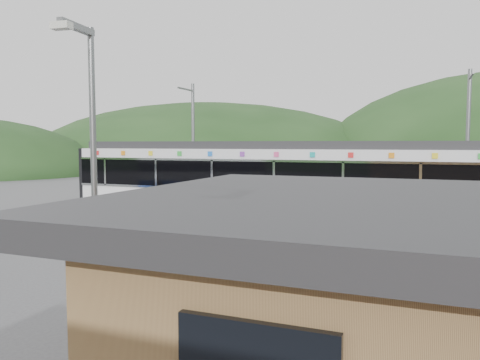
% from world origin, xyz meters
% --- Properties ---
extents(ground, '(120.00, 120.00, 0.00)m').
position_xyz_m(ground, '(0.00, 0.00, 0.00)').
color(ground, '#4C4C4F').
rests_on(ground, ground).
extents(hills, '(146.00, 149.00, 26.00)m').
position_xyz_m(hills, '(6.19, 5.29, 0.00)').
color(hills, '#1E3D19').
rests_on(hills, ground).
extents(platform, '(26.00, 3.20, 0.30)m').
position_xyz_m(platform, '(0.00, 3.30, 0.15)').
color(platform, '#9E9E99').
rests_on(platform, ground).
extents(yellow_line, '(26.00, 0.10, 0.01)m').
position_xyz_m(yellow_line, '(0.00, 2.00, 0.30)').
color(yellow_line, yellow).
rests_on(yellow_line, platform).
extents(train, '(20.44, 3.01, 3.74)m').
position_xyz_m(train, '(-1.40, 6.00, 2.06)').
color(train, black).
rests_on(train, ground).
extents(catenary_mast_west, '(0.18, 1.80, 7.00)m').
position_xyz_m(catenary_mast_west, '(-7.00, 8.56, 3.65)').
color(catenary_mast_west, slate).
rests_on(catenary_mast_west, ground).
extents(catenary_mast_east, '(0.18, 1.80, 7.00)m').
position_xyz_m(catenary_mast_east, '(7.00, 8.56, 3.65)').
color(catenary_mast_east, slate).
rests_on(catenary_mast_east, ground).
extents(lamp_post, '(0.37, 1.04, 5.84)m').
position_xyz_m(lamp_post, '(-0.70, -7.84, 3.49)').
color(lamp_post, slate).
rests_on(lamp_post, ground).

